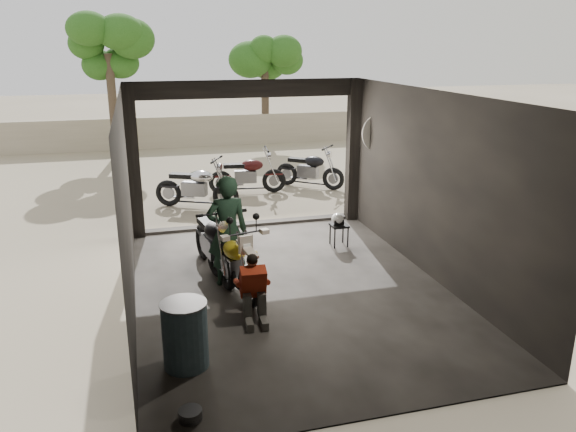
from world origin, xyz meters
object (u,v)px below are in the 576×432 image
main_bike (232,257)px  left_bike (214,238)px  outside_bike_a (196,183)px  rider (227,231)px  mechanic (254,292)px  helmet (338,219)px  oil_drum (185,336)px  outside_bike_b (247,171)px  sign_post (379,151)px  outside_bike_c (310,167)px  stool (339,228)px

main_bike → left_bike: (-0.18, 0.84, 0.05)m
outside_bike_a → rider: (0.00, -4.80, 0.32)m
rider → outside_bike_a: bearing=-91.1°
mechanic → helmet: size_ratio=3.79×
mechanic → helmet: bearing=54.0°
oil_drum → outside_bike_b: bearing=73.6°
rider → sign_post: (3.69, 2.26, 0.76)m
rider → helmet: bearing=-153.3°
main_bike → helmet: bearing=19.1°
outside_bike_c → helmet: bearing=-151.2°
mechanic → rider: bearing=99.0°
left_bike → helmet: 2.67m
outside_bike_b → left_bike: bearing=169.8°
left_bike → sign_post: bearing=15.7°
outside_bike_a → outside_bike_b: outside_bike_a is taller
outside_bike_b → stool: size_ratio=3.93×
outside_bike_c → mechanic: size_ratio=1.83×
outside_bike_a → mechanic: (0.14, -6.27, -0.14)m
outside_bike_c → sign_post: 3.92m
stool → mechanic: bearing=-130.2°
outside_bike_a → oil_drum: outside_bike_a is taller
sign_post → outside_bike_a: bearing=151.2°
main_bike → stool: 2.88m
stool → helmet: 0.19m
rider → helmet: (2.41, 1.27, -0.37)m
main_bike → outside_bike_c: size_ratio=1.00×
rider → outside_bike_c: bearing=-119.9°
outside_bike_b → sign_post: 4.34m
outside_bike_a → outside_bike_b: size_ratio=1.03×
outside_bike_a → outside_bike_b: (1.49, 1.04, -0.02)m
rider → main_bike: bearing=91.3°
outside_bike_b → oil_drum: bearing=170.7°
outside_bike_b → stool: outside_bike_b is taller
outside_bike_a → main_bike: bearing=-154.2°
main_bike → outside_bike_a: outside_bike_a is taller
helmet → oil_drum: 4.97m
outside_bike_c → sign_post: sign_post is taller
stool → oil_drum: oil_drum is taller
helmet → sign_post: 1.97m
stool → sign_post: size_ratio=0.18×
outside_bike_a → outside_bike_c: size_ratio=1.05×
rider → sign_post: 4.40m
left_bike → mechanic: (0.30, -2.02, -0.16)m
outside_bike_b → rider: rider is taller
mechanic → left_bike: bearing=102.1°
left_bike → outside_bike_a: size_ratio=1.02×
rider → mechanic: bearing=94.2°
main_bike → outside_bike_a: (-0.01, 5.08, 0.03)m
mechanic → sign_post: (3.55, 3.73, 1.22)m
main_bike → rider: 0.45m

